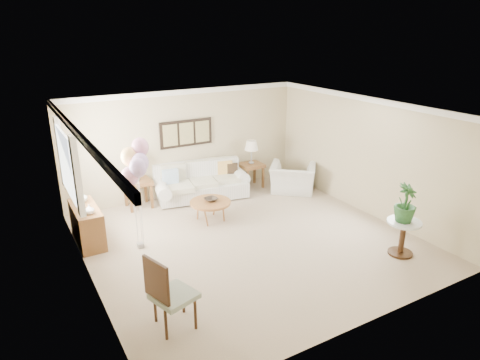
{
  "coord_description": "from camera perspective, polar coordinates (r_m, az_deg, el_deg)",
  "views": [
    {
      "loc": [
        -3.93,
        -6.48,
        3.98
      ],
      "look_at": [
        0.15,
        0.6,
        1.05
      ],
      "focal_mm": 32.0,
      "sensor_mm": 36.0,
      "label": 1
    }
  ],
  "objects": [
    {
      "name": "potted_plant",
      "position": [
        8.18,
        21.22,
        -2.9
      ],
      "size": [
        0.47,
        0.47,
        0.71
      ],
      "primitive_type": "imported",
      "rotation": [
        0.0,
        0.0,
        0.22
      ],
      "color": "#21471C",
      "rests_on": "side_table"
    },
    {
      "name": "sofa",
      "position": [
        10.52,
        -5.17,
        -0.56
      ],
      "size": [
        2.52,
        1.26,
        0.88
      ],
      "color": "silver",
      "rests_on": "ground"
    },
    {
      "name": "end_table_right",
      "position": [
        11.13,
        1.51,
        1.68
      ],
      "size": [
        0.58,
        0.53,
        0.64
      ],
      "color": "brown",
      "rests_on": "ground"
    },
    {
      "name": "side_table",
      "position": [
        8.38,
        20.96,
        -6.18
      ],
      "size": [
        0.62,
        0.62,
        0.67
      ],
      "color": "silver",
      "rests_on": "ground"
    },
    {
      "name": "end_table_left",
      "position": [
        10.12,
        -13.5,
        -0.62
      ],
      "size": [
        0.61,
        0.55,
        0.66
      ],
      "color": "brown",
      "rests_on": "ground"
    },
    {
      "name": "armchair",
      "position": [
        10.94,
        7.05,
        0.24
      ],
      "size": [
        1.46,
        1.45,
        0.71
      ],
      "primitive_type": "imported",
      "rotation": [
        0.0,
        0.0,
        2.43
      ],
      "color": "silver",
      "rests_on": "ground"
    },
    {
      "name": "accent_chair",
      "position": [
        6.1,
        -9.55,
        -14.53
      ],
      "size": [
        0.67,
        0.67,
        1.1
      ],
      "color": "gray",
      "rests_on": "ground"
    },
    {
      "name": "balloon_cluster",
      "position": [
        7.85,
        -13.76,
        2.26
      ],
      "size": [
        0.61,
        0.63,
        2.11
      ],
      "color": "gray",
      "rests_on": "ground"
    },
    {
      "name": "vase_sage",
      "position": [
        8.92,
        -20.3,
        -2.15
      ],
      "size": [
        0.24,
        0.24,
        0.2
      ],
      "primitive_type": "imported",
      "rotation": [
        0.0,
        0.0,
        -0.26
      ],
      "color": "silver",
      "rests_on": "credenza"
    },
    {
      "name": "decor_bowl",
      "position": [
        9.22,
        -3.89,
        -2.61
      ],
      "size": [
        0.31,
        0.31,
        0.07
      ],
      "primitive_type": "imported",
      "rotation": [
        0.0,
        0.0,
        0.1
      ],
      "color": "#2B231B",
      "rests_on": "coffee_table"
    },
    {
      "name": "vase_white",
      "position": [
        8.32,
        -19.44,
        -3.71
      ],
      "size": [
        0.22,
        0.22,
        0.18
      ],
      "primitive_type": "imported",
      "rotation": [
        0.0,
        0.0,
        -0.35
      ],
      "color": "white",
      "rests_on": "credenza"
    },
    {
      "name": "coffee_table",
      "position": [
        9.23,
        -3.98,
        -3.07
      ],
      "size": [
        0.89,
        0.89,
        0.45
      ],
      "color": "#A36D2D",
      "rests_on": "ground"
    },
    {
      "name": "wall_art_triptych",
      "position": [
        10.51,
        -7.18,
        6.21
      ],
      "size": [
        1.35,
        0.06,
        0.65
      ],
      "color": "black",
      "rests_on": "ground"
    },
    {
      "name": "room_shell",
      "position": [
        7.96,
        0.23,
        2.53
      ],
      "size": [
        6.04,
        6.04,
        2.6
      ],
      "color": "#C1B190",
      "rests_on": "ground"
    },
    {
      "name": "lamp_left",
      "position": [
        9.94,
        -13.76,
        2.51
      ],
      "size": [
        0.35,
        0.35,
        0.62
      ],
      "color": "gray",
      "rests_on": "end_table_left"
    },
    {
      "name": "lamp_right",
      "position": [
        10.97,
        1.54,
        4.53
      ],
      "size": [
        0.35,
        0.35,
        0.62
      ],
      "color": "gray",
      "rests_on": "end_table_right"
    },
    {
      "name": "ground_plane",
      "position": [
        8.56,
        1.17,
        -7.98
      ],
      "size": [
        6.0,
        6.0,
        0.0
      ],
      "primitive_type": "plane",
      "color": "tan"
    },
    {
      "name": "credenza",
      "position": [
        8.84,
        -19.72,
        -5.63
      ],
      "size": [
        0.46,
        1.2,
        0.74
      ],
      "color": "brown",
      "rests_on": "ground"
    }
  ]
}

